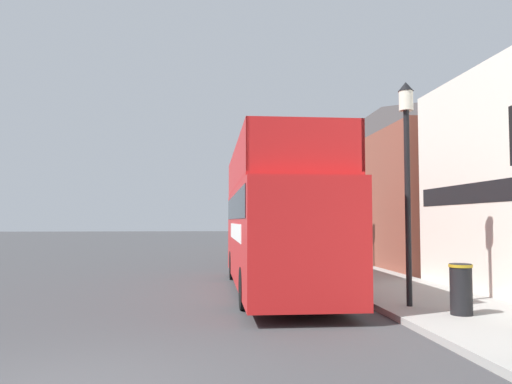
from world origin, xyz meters
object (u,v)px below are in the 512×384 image
Objects in this scene: tour_bus at (276,226)px; parked_car_ahead_of_bus at (265,250)px; litter_bin at (461,288)px; lamp_post_third at (282,201)px; lamp_post_nearest at (407,152)px; lamp_post_second at (319,184)px.

parked_car_ahead_of_bus is at bearing 85.88° from tour_bus.
lamp_post_third is at bearing 92.63° from litter_bin.
lamp_post_nearest is at bearing -84.31° from parked_car_ahead_of_bus.
parked_car_ahead_of_bus is 0.78× the size of lamp_post_nearest.
lamp_post_nearest is (2.51, -3.73, 1.74)m from tour_bus.
lamp_post_third is (2.30, 13.59, 1.28)m from tour_bus.
litter_bin is at bearing -60.38° from lamp_post_nearest.
lamp_post_nearest reaches higher than tour_bus.
tour_bus is 9.77× the size of litter_bin.
tour_bus is 2.53× the size of parked_car_ahead_of_bus.
tour_bus is at bearing -99.59° from lamp_post_third.
tour_bus is 5.75m from lamp_post_second.
parked_car_ahead_of_bus is at bearing 98.27° from lamp_post_nearest.
lamp_post_nearest is 17.32m from lamp_post_third.
litter_bin is (0.63, -1.11, -2.95)m from lamp_post_nearest.
lamp_post_second is at bearing 90.30° from lamp_post_nearest.
tour_bus is 13.84m from lamp_post_third.
litter_bin is (3.14, -4.84, -1.21)m from tour_bus.
lamp_post_third is (-0.17, 8.66, -0.35)m from lamp_post_second.
lamp_post_second reaches higher than lamp_post_third.
lamp_post_third reaches higher than tour_bus.
lamp_post_nearest is at bearing -89.70° from lamp_post_second.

